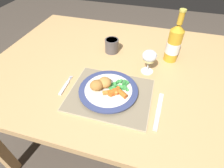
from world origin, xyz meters
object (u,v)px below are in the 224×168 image
object	(u,v)px
dining_table	(116,76)
dinner_plate	(108,91)
fork	(65,86)
drinking_cup	(112,45)
wine_glass	(149,57)
table_knife	(158,114)
bottle	(174,43)

from	to	relation	value
dining_table	dinner_plate	bearing A→B (deg)	-84.62
fork	drinking_cup	xyz separation A→B (m)	(0.13, 0.35, 0.04)
wine_glass	drinking_cup	world-z (taller)	wine_glass
dining_table	table_knife	distance (m)	0.38
dinner_plate	bottle	xyz separation A→B (m)	(0.25, 0.34, 0.09)
wine_glass	fork	bearing A→B (deg)	-148.16
fork	drinking_cup	size ratio (longest dim) A/B	1.67
table_knife	wine_glass	xyz separation A→B (m)	(-0.08, 0.26, 0.09)
dining_table	wine_glass	size ratio (longest dim) A/B	10.89
dining_table	fork	world-z (taller)	fork
bottle	fork	bearing A→B (deg)	-141.99
bottle	dinner_plate	bearing A→B (deg)	-126.44
dinner_plate	bottle	size ratio (longest dim) A/B	0.95
fork	wine_glass	distance (m)	0.42
fork	bottle	xyz separation A→B (m)	(0.46, 0.36, 0.10)
drinking_cup	wine_glass	bearing A→B (deg)	-29.70
bottle	drinking_cup	bearing A→B (deg)	-177.83
fork	bottle	size ratio (longest dim) A/B	0.48
bottle	table_knife	bearing A→B (deg)	-94.10
dining_table	wine_glass	world-z (taller)	wine_glass
dining_table	dinner_plate	distance (m)	0.24
dining_table	drinking_cup	world-z (taller)	drinking_cup
fork	dining_table	bearing A→B (deg)	51.58
dining_table	drinking_cup	xyz separation A→B (m)	(-0.06, 0.11, 0.12)
wine_glass	dinner_plate	bearing A→B (deg)	-125.73
dining_table	drinking_cup	size ratio (longest dim) A/B	17.15
drinking_cup	table_knife	bearing A→B (deg)	-51.94
dinner_plate	table_knife	distance (m)	0.23
bottle	drinking_cup	distance (m)	0.34
drinking_cup	dinner_plate	bearing A→B (deg)	-76.50
wine_glass	drinking_cup	size ratio (longest dim) A/B	1.57
table_knife	drinking_cup	distance (m)	0.49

